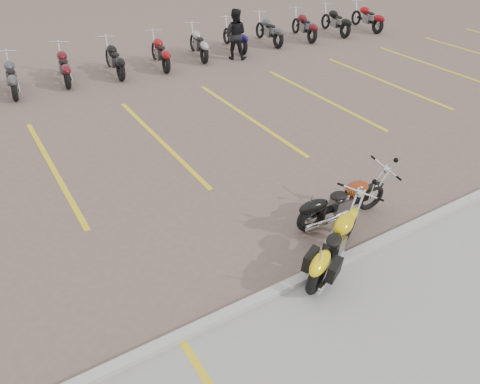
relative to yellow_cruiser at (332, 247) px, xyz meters
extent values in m
plane|color=#6F594F|center=(-0.60, 1.94, -0.43)|extent=(100.00, 100.00, 0.00)
cube|color=#ADAAA3|center=(-0.60, -0.06, -0.37)|extent=(60.00, 0.18, 0.12)
torus|color=black|center=(0.70, 0.37, -0.13)|extent=(0.59, 0.38, 0.62)
torus|color=black|center=(-0.60, -0.31, -0.13)|extent=(0.65, 0.45, 0.65)
cube|color=black|center=(0.05, 0.03, -0.07)|extent=(1.14, 0.67, 0.09)
cube|color=slate|center=(0.01, 0.00, -0.01)|extent=(0.48, 0.44, 0.32)
ellipsoid|color=#E2BC0B|center=(0.29, 0.15, 0.27)|extent=(0.63, 0.52, 0.28)
ellipsoid|color=black|center=(-0.10, -0.05, 0.23)|extent=(0.44, 0.39, 0.11)
torus|color=black|center=(1.77, 0.87, -0.13)|extent=(0.61, 0.14, 0.60)
torus|color=black|center=(0.33, 0.96, -0.13)|extent=(0.65, 0.20, 0.64)
cube|color=black|center=(1.05, 0.91, -0.08)|extent=(1.21, 0.19, 0.09)
cube|color=slate|center=(1.00, 0.92, -0.02)|extent=(0.41, 0.30, 0.32)
ellipsoid|color=black|center=(1.31, 0.90, 0.26)|extent=(0.56, 0.33, 0.28)
ellipsoid|color=black|center=(0.88, 0.92, 0.22)|extent=(0.38, 0.27, 0.11)
imported|color=black|center=(4.53, 10.61, 0.47)|extent=(1.11, 1.09, 1.81)
camera|label=1|loc=(-4.52, -4.35, 5.17)|focal=35.00mm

